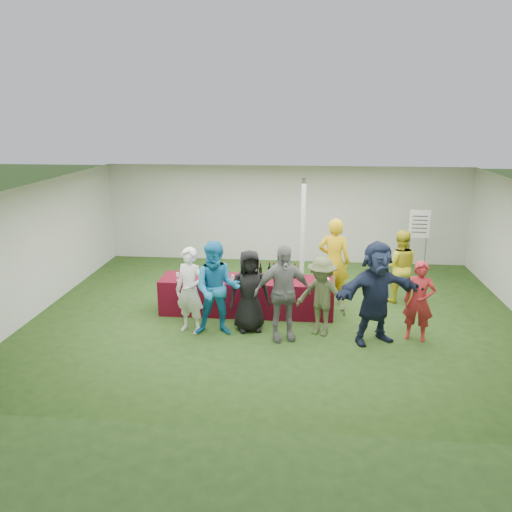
# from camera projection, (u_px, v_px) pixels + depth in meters

# --- Properties ---
(ground) EXTENTS (60.00, 60.00, 0.00)m
(ground) POSITION_uv_depth(u_px,v_px,m) (277.00, 314.00, 10.48)
(ground) COLOR #284719
(ground) RESTS_ON ground
(tent) EXTENTS (10.00, 10.00, 10.00)m
(tent) POSITION_uv_depth(u_px,v_px,m) (303.00, 239.00, 11.21)
(tent) COLOR white
(tent) RESTS_ON ground
(serving_table) EXTENTS (3.60, 0.80, 0.75)m
(serving_table) POSITION_uv_depth(u_px,v_px,m) (247.00, 296.00, 10.48)
(serving_table) COLOR maroon
(serving_table) RESTS_ON ground
(wine_bottles) EXTENTS (0.78, 0.11, 0.32)m
(wine_bottles) POSITION_uv_depth(u_px,v_px,m) (277.00, 272.00, 10.43)
(wine_bottles) COLOR black
(wine_bottles) RESTS_ON serving_table
(wine_glasses) EXTENTS (1.21, 0.10, 0.16)m
(wine_glasses) POSITION_uv_depth(u_px,v_px,m) (201.00, 276.00, 10.19)
(wine_glasses) COLOR silver
(wine_glasses) RESTS_ON serving_table
(water_bottle) EXTENTS (0.07, 0.07, 0.23)m
(water_bottle) POSITION_uv_depth(u_px,v_px,m) (249.00, 273.00, 10.42)
(water_bottle) COLOR silver
(water_bottle) RESTS_ON serving_table
(bar_towel) EXTENTS (0.25, 0.18, 0.03)m
(bar_towel) POSITION_uv_depth(u_px,v_px,m) (323.00, 280.00, 10.28)
(bar_towel) COLOR white
(bar_towel) RESTS_ON serving_table
(dump_bucket) EXTENTS (0.23, 0.23, 0.18)m
(dump_bucket) POSITION_uv_depth(u_px,v_px,m) (320.00, 280.00, 10.00)
(dump_bucket) COLOR slate
(dump_bucket) RESTS_ON serving_table
(wine_list_sign) EXTENTS (0.50, 0.03, 1.80)m
(wine_list_sign) POSITION_uv_depth(u_px,v_px,m) (419.00, 229.00, 12.27)
(wine_list_sign) COLOR slate
(wine_list_sign) RESTS_ON ground
(staff_pourer) EXTENTS (0.77, 0.58, 1.92)m
(staff_pourer) POSITION_uv_depth(u_px,v_px,m) (334.00, 261.00, 10.87)
(staff_pourer) COLOR gold
(staff_pourer) RESTS_ON ground
(staff_back) EXTENTS (0.84, 0.68, 1.64)m
(staff_back) POSITION_uv_depth(u_px,v_px,m) (399.00, 266.00, 10.99)
(staff_back) COLOR gold
(staff_back) RESTS_ON ground
(customer_0) EXTENTS (0.71, 0.60, 1.67)m
(customer_0) POSITION_uv_depth(u_px,v_px,m) (190.00, 291.00, 9.44)
(customer_0) COLOR white
(customer_0) RESTS_ON ground
(customer_1) EXTENTS (0.94, 0.76, 1.82)m
(customer_1) POSITION_uv_depth(u_px,v_px,m) (217.00, 289.00, 9.31)
(customer_1) COLOR #197AB5
(customer_1) RESTS_ON ground
(customer_2) EXTENTS (0.89, 0.71, 1.60)m
(customer_2) POSITION_uv_depth(u_px,v_px,m) (249.00, 291.00, 9.53)
(customer_2) COLOR black
(customer_2) RESTS_ON ground
(customer_3) EXTENTS (1.15, 0.73, 1.82)m
(customer_3) POSITION_uv_depth(u_px,v_px,m) (283.00, 293.00, 9.11)
(customer_3) COLOR slate
(customer_3) RESTS_ON ground
(customer_4) EXTENTS (1.13, 0.93, 1.53)m
(customer_4) POSITION_uv_depth(u_px,v_px,m) (321.00, 297.00, 9.34)
(customer_4) COLOR #4F5933
(customer_4) RESTS_ON ground
(customer_5) EXTENTS (1.85, 1.24, 1.91)m
(customer_5) POSITION_uv_depth(u_px,v_px,m) (376.00, 293.00, 8.98)
(customer_5) COLOR #19223A
(customer_5) RESTS_ON ground
(customer_6) EXTENTS (0.63, 0.51, 1.51)m
(customer_6) POSITION_uv_depth(u_px,v_px,m) (419.00, 301.00, 9.12)
(customer_6) COLOR maroon
(customer_6) RESTS_ON ground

